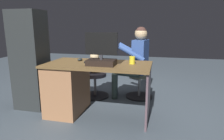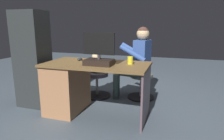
# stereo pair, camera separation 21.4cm
# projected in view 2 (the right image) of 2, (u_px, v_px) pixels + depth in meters

# --- Properties ---
(ground_plane) EXTENTS (10.00, 10.00, 0.00)m
(ground_plane) POSITION_uv_depth(u_px,v_px,m) (105.00, 105.00, 3.07)
(ground_plane) COLOR #434E57
(desk) EXTENTS (1.37, 0.71, 0.72)m
(desk) POSITION_uv_depth(u_px,v_px,m) (74.00, 85.00, 2.80)
(desk) COLOR brown
(desk) RESTS_ON ground_plane
(monitor) EXTENTS (0.41, 0.23, 0.40)m
(monitor) POSITION_uv_depth(u_px,v_px,m) (99.00, 56.00, 2.49)
(monitor) COLOR black
(monitor) RESTS_ON desk
(keyboard) EXTENTS (0.42, 0.14, 0.02)m
(keyboard) POSITION_uv_depth(u_px,v_px,m) (100.00, 61.00, 2.72)
(keyboard) COLOR black
(keyboard) RESTS_ON desk
(computer_mouse) EXTENTS (0.06, 0.10, 0.04)m
(computer_mouse) POSITION_uv_depth(u_px,v_px,m) (80.00, 59.00, 2.83)
(computer_mouse) COLOR #22292A
(computer_mouse) RESTS_ON desk
(cup) EXTENTS (0.07, 0.07, 0.10)m
(cup) POSITION_uv_depth(u_px,v_px,m) (130.00, 60.00, 2.55)
(cup) COLOR yellow
(cup) RESTS_ON desk
(tv_remote) EXTENTS (0.04, 0.15, 0.02)m
(tv_remote) POSITION_uv_depth(u_px,v_px,m) (87.00, 61.00, 2.72)
(tv_remote) COLOR black
(tv_remote) RESTS_ON desk
(office_chair_teddy) EXTENTS (0.47, 0.47, 0.42)m
(office_chair_teddy) POSITION_uv_depth(u_px,v_px,m) (97.00, 82.00, 3.43)
(office_chair_teddy) COLOR black
(office_chair_teddy) RESTS_ON ground_plane
(teddy_bear) EXTENTS (0.26, 0.26, 0.36)m
(teddy_bear) POSITION_uv_depth(u_px,v_px,m) (97.00, 63.00, 3.37)
(teddy_bear) COLOR tan
(teddy_bear) RESTS_ON office_chair_teddy
(visitor_chair) EXTENTS (0.45, 0.45, 0.42)m
(visitor_chair) POSITION_uv_depth(u_px,v_px,m) (141.00, 84.00, 3.35)
(visitor_chair) COLOR black
(visitor_chair) RESTS_ON ground_plane
(person) EXTENTS (0.61, 0.55, 1.18)m
(person) POSITION_uv_depth(u_px,v_px,m) (137.00, 58.00, 3.26)
(person) COLOR #304B88
(person) RESTS_ON ground_plane
(equipment_rack) EXTENTS (0.44, 0.36, 1.41)m
(equipment_rack) POSITION_uv_depth(u_px,v_px,m) (33.00, 60.00, 2.97)
(equipment_rack) COLOR #272A2A
(equipment_rack) RESTS_ON ground_plane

